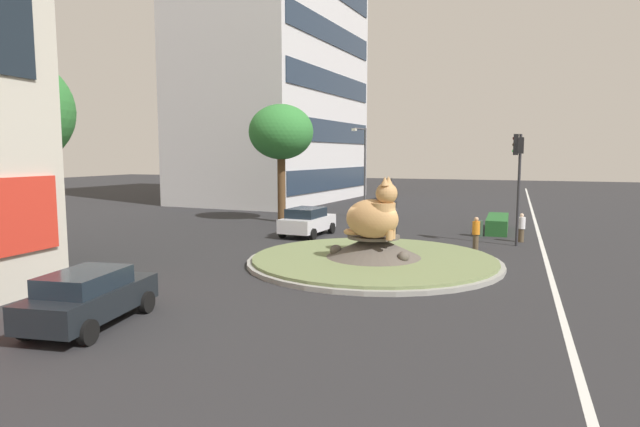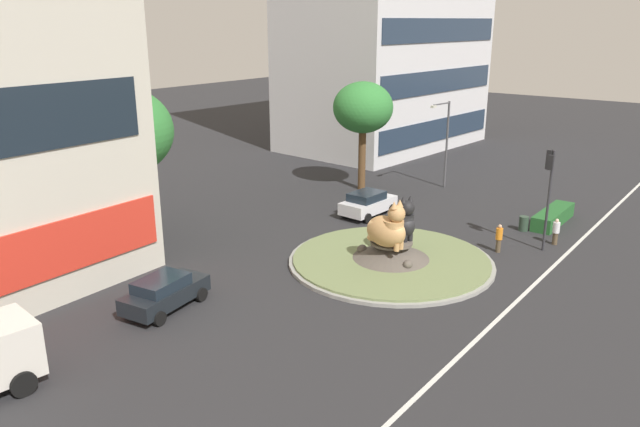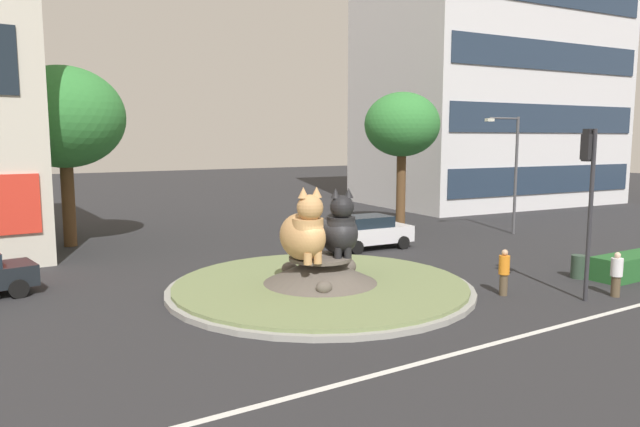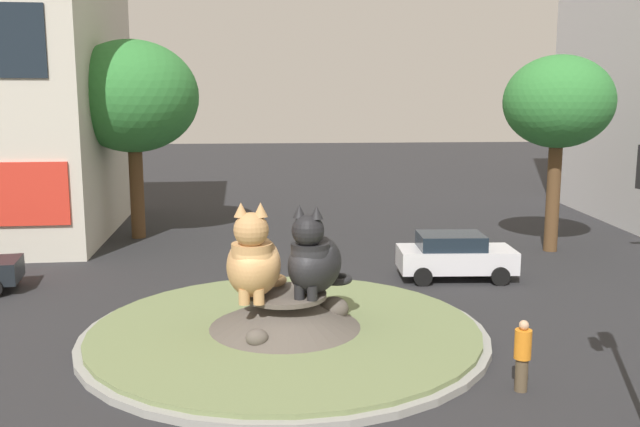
% 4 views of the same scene
% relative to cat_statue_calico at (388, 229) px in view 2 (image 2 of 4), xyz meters
% --- Properties ---
extents(ground_plane, '(160.00, 160.00, 0.00)m').
position_rel_cat_statue_calico_xyz_m(ground_plane, '(0.81, 0.26, -2.16)').
color(ground_plane, '#28282B').
extents(lane_centreline, '(112.00, 0.20, 0.01)m').
position_rel_cat_statue_calico_xyz_m(lane_centreline, '(0.81, -6.74, -2.16)').
color(lane_centreline, silver).
rests_on(lane_centreline, ground).
extents(roundabout_island, '(10.80, 10.80, 1.23)m').
position_rel_cat_statue_calico_xyz_m(roundabout_island, '(0.82, 0.26, -1.81)').
color(roundabout_island, gray).
rests_on(roundabout_island, ground).
extents(cat_statue_calico, '(1.75, 2.56, 2.55)m').
position_rel_cat_statue_calico_xyz_m(cat_statue_calico, '(0.00, 0.00, 0.00)').
color(cat_statue_calico, tan).
rests_on(cat_statue_calico, roundabout_island).
extents(cat_statue_black, '(2.21, 2.46, 2.43)m').
position_rel_cat_statue_calico_xyz_m(cat_statue_black, '(1.58, 0.19, -0.05)').
color(cat_statue_black, black).
rests_on(cat_statue_black, roundabout_island).
extents(traffic_light_mast, '(0.71, 0.54, 5.67)m').
position_rel_cat_statue_calico_xyz_m(traffic_light_mast, '(7.53, -5.42, 1.97)').
color(traffic_light_mast, '#2D2D33').
rests_on(traffic_light_mast, ground).
extents(clipped_hedge_strip, '(4.88, 1.20, 0.90)m').
position_rel_cat_statue_calico_xyz_m(clipped_hedge_strip, '(12.74, -4.41, -1.71)').
color(clipped_hedge_strip, '#235B28').
rests_on(clipped_hedge_strip, ground).
extents(broadleaf_tree_behind_island, '(4.41, 4.41, 8.06)m').
position_rel_cat_statue_calico_xyz_m(broadleaf_tree_behind_island, '(12.30, 9.79, 3.95)').
color(broadleaf_tree_behind_island, brown).
rests_on(broadleaf_tree_behind_island, ground).
extents(second_tree_near_tower, '(5.84, 5.84, 8.89)m').
position_rel_cat_statue_calico_xyz_m(second_tree_near_tower, '(-5.39, 14.15, 4.21)').
color(second_tree_near_tower, brown).
rests_on(second_tree_near_tower, ground).
extents(streetlight_arm, '(2.31, 0.46, 6.56)m').
position_rel_cat_statue_calico_xyz_m(streetlight_arm, '(16.36, 5.08, 1.71)').
color(streetlight_arm, '#4C4C51').
rests_on(streetlight_arm, ground).
extents(pedestrian_white_shirt, '(0.39, 0.39, 1.54)m').
position_rel_cat_statue_calico_xyz_m(pedestrian_white_shirt, '(8.95, -5.73, -1.36)').
color(pedestrian_white_shirt, brown).
rests_on(pedestrian_white_shirt, ground).
extents(pedestrian_orange_shirt, '(0.37, 0.37, 1.61)m').
position_rel_cat_statue_calico_xyz_m(pedestrian_orange_shirt, '(5.82, -3.62, -1.32)').
color(pedestrian_orange_shirt, brown).
rests_on(pedestrian_orange_shirt, ground).
extents(sedan_on_far_lane, '(4.14, 2.30, 1.62)m').
position_rel_cat_statue_calico_xyz_m(sedan_on_far_lane, '(7.02, 5.78, -1.31)').
color(sedan_on_far_lane, silver).
rests_on(sedan_on_far_lane, ground).
extents(hatchback_near_shophouse, '(4.32, 2.43, 1.54)m').
position_rel_cat_statue_calico_xyz_m(hatchback_near_shophouse, '(-9.93, 5.40, -1.35)').
color(hatchback_near_shophouse, black).
rests_on(hatchback_near_shophouse, ground).
extents(litter_bin, '(0.56, 0.56, 0.90)m').
position_rel_cat_statue_calico_xyz_m(litter_bin, '(10.24, -3.44, -1.71)').
color(litter_bin, '#2D4233').
rests_on(litter_bin, ground).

